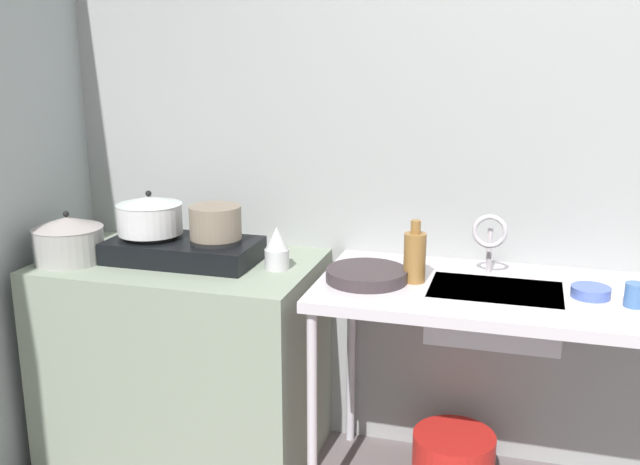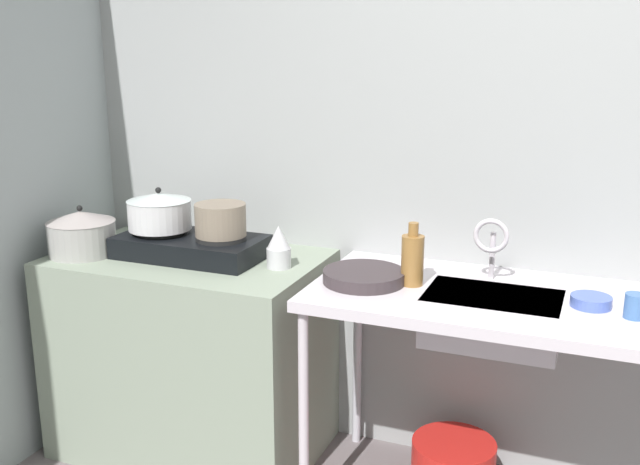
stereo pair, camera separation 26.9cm
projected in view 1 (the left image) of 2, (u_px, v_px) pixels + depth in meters
The scene contains 15 objects.
wall_back at pixel (611, 138), 2.69m from camera, with size 5.17×0.10×2.68m, color #999B9B.
counter_concrete at pixel (185, 359), 2.99m from camera, with size 1.07×0.66×0.85m, color gray.
counter_sink at pixel (545, 309), 2.53m from camera, with size 1.60×0.66×0.85m.
stove at pixel (184, 249), 2.87m from camera, with size 0.58×0.31×0.10m.
pot_on_left_burner at pixel (150, 215), 2.87m from camera, with size 0.26×0.26×0.17m.
pot_on_right_burner at pixel (215, 222), 2.80m from camera, with size 0.20×0.20×0.13m.
pot_beside_stove at pixel (68, 239), 2.85m from camera, with size 0.27×0.27×0.20m.
percolator at pixel (277, 248), 2.76m from camera, with size 0.09×0.09×0.16m.
sink_basin at pixel (494, 312), 2.57m from camera, with size 0.45×0.29×0.17m, color silver.
faucet at pixel (490, 235), 2.64m from camera, with size 0.13×0.07×0.24m.
frying_pan at pixel (367, 275), 2.63m from camera, with size 0.30×0.30×0.04m, color #362C30.
cup_by_rack at pixel (635, 295), 2.37m from camera, with size 0.06×0.06×0.08m, color #3F68A7.
small_bowl_on_drainboard at pixel (591, 292), 2.47m from camera, with size 0.13×0.13×0.04m, color #4B63B6.
bottle_by_sink at pixel (415, 256), 2.61m from camera, with size 0.08×0.08×0.23m.
bucket_on_floor at pixel (453, 459), 2.85m from camera, with size 0.32×0.32×0.21m, color red.
Camera 1 is at (-0.29, -1.43, 1.68)m, focal length 41.02 mm.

